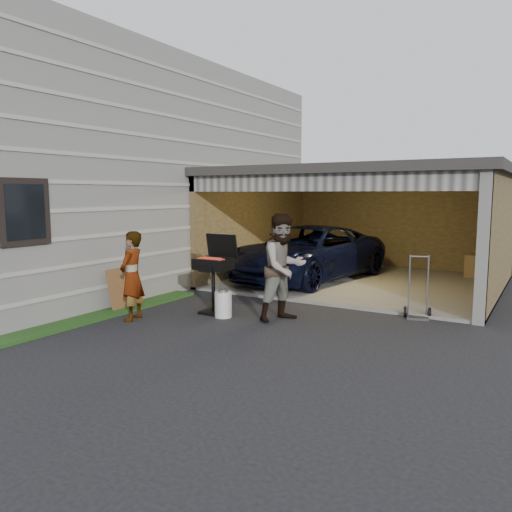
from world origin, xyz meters
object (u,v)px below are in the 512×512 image
at_px(bbq_grill, 214,267).
at_px(man, 284,268).
at_px(propane_tank, 223,305).
at_px(hand_truck, 418,306).
at_px(minivan, 307,255).
at_px(woman, 132,276).
at_px(plywood_panel, 124,289).

bearing_deg(bbq_grill, man, 8.08).
bearing_deg(propane_tank, hand_truck, 29.96).
height_order(minivan, hand_truck, minivan).
bearing_deg(minivan, hand_truck, -27.39).
relative_size(man, hand_truck, 1.66).
bearing_deg(propane_tank, man, 19.62).
distance_m(woman, plywood_panel, 1.01).
bearing_deg(man, plywood_panel, 130.15).
distance_m(minivan, plywood_panel, 5.06).
height_order(minivan, woman, woman).
bearing_deg(woman, propane_tank, 111.94).
distance_m(woman, bbq_grill, 1.54).
bearing_deg(woman, minivan, 153.07).
distance_m(minivan, hand_truck, 4.22).
relative_size(plywood_panel, hand_truck, 0.72).
xyz_separation_m(bbq_grill, propane_tank, (0.33, -0.18, -0.66)).
distance_m(minivan, woman, 5.36).
bearing_deg(minivan, propane_tank, -77.99).
relative_size(woman, man, 0.84).
height_order(bbq_grill, propane_tank, bbq_grill).
relative_size(woman, bbq_grill, 1.07).
xyz_separation_m(woman, propane_tank, (1.30, 1.01, -0.57)).
relative_size(minivan, propane_tank, 10.45).
bearing_deg(hand_truck, woman, -164.68).
height_order(man, propane_tank, man).
height_order(minivan, man, man).
bearing_deg(plywood_panel, bbq_grill, 20.91).
bearing_deg(woman, plywood_panel, -140.62).
xyz_separation_m(man, plywood_panel, (-3.14, -0.86, -0.55)).
height_order(propane_tank, plywood_panel, plywood_panel).
bearing_deg(plywood_panel, minivan, 69.27).
distance_m(man, plywood_panel, 3.30).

